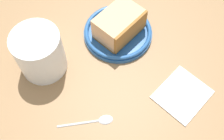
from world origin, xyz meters
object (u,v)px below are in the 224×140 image
(tea_mug, at_px, (39,52))
(folded_napkin, at_px, (183,94))
(teaspoon, at_px, (97,120))
(cake_slice, at_px, (119,25))
(small_plate, at_px, (118,32))

(tea_mug, relative_size, folded_napkin, 1.16)
(teaspoon, bearing_deg, cake_slice, -134.74)
(teaspoon, bearing_deg, tea_mug, -79.51)
(teaspoon, xyz_separation_m, folded_napkin, (-0.18, 0.05, -0.00))
(cake_slice, distance_m, folded_napkin, 0.21)
(tea_mug, relative_size, teaspoon, 1.12)
(small_plate, distance_m, teaspoon, 0.22)
(teaspoon, distance_m, folded_napkin, 0.19)
(cake_slice, relative_size, folded_napkin, 1.15)
(cake_slice, relative_size, teaspoon, 1.11)
(tea_mug, height_order, folded_napkin, tea_mug)
(small_plate, bearing_deg, tea_mug, -5.62)
(teaspoon, bearing_deg, small_plate, -134.11)
(tea_mug, bearing_deg, folded_napkin, 133.83)
(tea_mug, xyz_separation_m, teaspoon, (-0.03, 0.17, -0.05))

